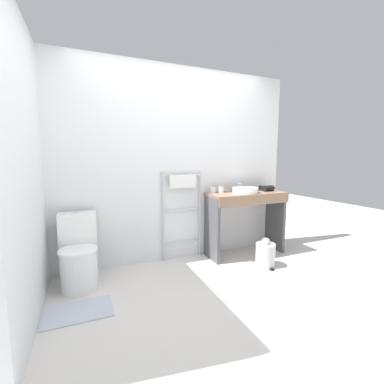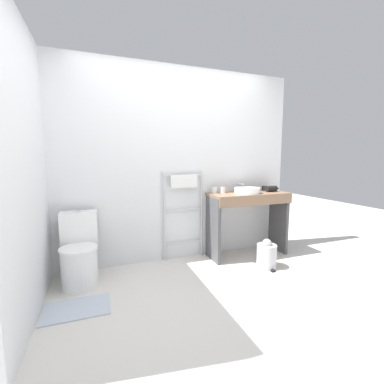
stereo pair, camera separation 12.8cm
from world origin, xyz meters
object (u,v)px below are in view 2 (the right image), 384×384
(hair_dryer, at_px, (271,189))
(trash_bin, at_px, (267,255))
(sink_basin, at_px, (247,190))
(cup_near_edge, at_px, (223,190))
(cup_near_wall, at_px, (214,190))
(toilet, at_px, (79,254))
(towel_radiator, at_px, (184,197))

(hair_dryer, relative_size, trash_bin, 0.56)
(sink_basin, relative_size, trash_bin, 0.94)
(cup_near_edge, distance_m, trash_bin, 0.99)
(sink_basin, height_order, cup_near_edge, cup_near_edge)
(cup_near_edge, relative_size, trash_bin, 0.23)
(cup_near_wall, distance_m, cup_near_edge, 0.11)
(sink_basin, bearing_deg, cup_near_edge, 156.54)
(sink_basin, relative_size, hair_dryer, 1.67)
(cup_near_edge, bearing_deg, sink_basin, -23.46)
(trash_bin, bearing_deg, cup_near_edge, 120.50)
(sink_basin, bearing_deg, cup_near_wall, 157.46)
(toilet, distance_m, cup_near_edge, 1.89)
(cup_near_edge, bearing_deg, hair_dryer, -8.14)
(towel_radiator, bearing_deg, cup_near_edge, -8.26)
(cup_near_edge, xyz_separation_m, trash_bin, (0.33, -0.56, -0.75))
(cup_near_wall, height_order, cup_near_edge, same)
(cup_near_wall, bearing_deg, toilet, -172.01)
(hair_dryer, xyz_separation_m, trash_bin, (-0.38, -0.46, -0.75))
(toilet, distance_m, trash_bin, 2.15)
(towel_radiator, relative_size, cup_near_wall, 14.13)
(toilet, bearing_deg, trash_bin, -9.64)
(toilet, bearing_deg, cup_near_edge, 6.38)
(cup_near_wall, distance_m, hair_dryer, 0.82)
(sink_basin, distance_m, trash_bin, 0.87)
(toilet, bearing_deg, cup_near_wall, 7.99)
(towel_radiator, bearing_deg, toilet, -167.68)
(towel_radiator, height_order, hair_dryer, towel_radiator)
(cup_near_wall, xyz_separation_m, trash_bin, (0.43, -0.59, -0.75))
(towel_radiator, height_order, sink_basin, towel_radiator)
(cup_near_edge, relative_size, hair_dryer, 0.40)
(toilet, xyz_separation_m, sink_basin, (2.08, 0.07, 0.58))
(cup_near_wall, relative_size, trash_bin, 0.23)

